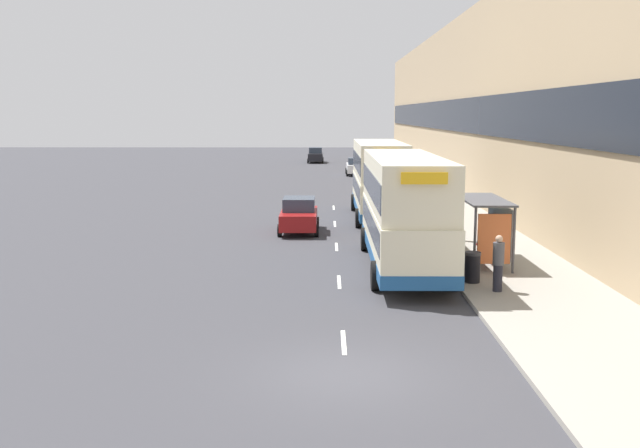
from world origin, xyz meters
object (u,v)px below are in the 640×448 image
at_px(double_decker_bus_near, 404,209).
at_px(pedestrian_at_shelter, 498,263).
at_px(double_decker_bus_ahead, 379,178).
at_px(litter_bin, 473,267).
at_px(car_0, 316,155).
at_px(car_1, 357,166).
at_px(car_2, 299,215).
at_px(pedestrian_2, 452,234).
at_px(pedestrian_1, 460,222).
at_px(bus_shelter, 489,219).

distance_m(double_decker_bus_near, pedestrian_at_shelter, 4.96).
height_order(double_decker_bus_ahead, litter_bin, double_decker_bus_ahead).
xyz_separation_m(car_0, car_1, (4.24, -17.70, -0.06)).
xyz_separation_m(double_decker_bus_ahead, pedestrian_at_shelter, (2.63, -17.10, -1.20)).
bearing_deg(car_1, double_decker_bus_near, -89.97).
xyz_separation_m(double_decker_bus_near, pedestrian_at_shelter, (2.64, -4.03, -1.20)).
bearing_deg(pedestrian_at_shelter, car_0, 96.18).
xyz_separation_m(double_decker_bus_ahead, car_2, (-4.30, -4.64, -1.43)).
xyz_separation_m(car_2, pedestrian_2, (6.46, -6.56, 0.18)).
height_order(double_decker_bus_ahead, pedestrian_at_shelter, double_decker_bus_ahead).
xyz_separation_m(car_0, pedestrian_2, (6.43, -57.81, 0.13)).
xyz_separation_m(double_decker_bus_ahead, litter_bin, (2.07, -15.85, -1.61)).
height_order(car_1, pedestrian_at_shelter, pedestrian_at_shelter).
distance_m(pedestrian_1, pedestrian_2, 3.56).
relative_size(bus_shelter, car_0, 0.93).
relative_size(bus_shelter, double_decker_bus_near, 0.39).
distance_m(bus_shelter, pedestrian_1, 5.09).
bearing_deg(bus_shelter, pedestrian_2, 125.53).
xyz_separation_m(bus_shelter, pedestrian_1, (-0.16, 5.01, -0.88)).
xyz_separation_m(double_decker_bus_ahead, pedestrian_1, (3.13, -7.77, -1.28)).
distance_m(car_2, pedestrian_at_shelter, 14.26).
xyz_separation_m(double_decker_bus_ahead, car_0, (-4.27, 46.61, -1.39)).
bearing_deg(double_decker_bus_ahead, litter_bin, -82.57).
height_order(bus_shelter, pedestrian_2, bus_shelter).
relative_size(double_decker_bus_near, pedestrian_1, 6.47).
distance_m(bus_shelter, double_decker_bus_near, 3.34).
relative_size(double_decker_bus_ahead, litter_bin, 9.70).
relative_size(pedestrian_2, litter_bin, 1.65).
bearing_deg(double_decker_bus_near, car_1, 90.03).
bearing_deg(car_2, double_decker_bus_ahead, -132.84).
bearing_deg(double_decker_bus_near, double_decker_bus_ahead, 89.96).
bearing_deg(litter_bin, car_0, 95.79).
bearing_deg(pedestrian_1, pedestrian_2, -105.80).
bearing_deg(double_decker_bus_ahead, car_1, 90.06).
height_order(double_decker_bus_near, double_decker_bus_ahead, same).
relative_size(pedestrian_at_shelter, pedestrian_1, 1.10).
bearing_deg(bus_shelter, double_decker_bus_near, -174.94).
bearing_deg(car_0, litter_bin, 95.79).
bearing_deg(car_2, pedestrian_2, 134.58).
distance_m(double_decker_bus_ahead, car_2, 6.49).
relative_size(double_decker_bus_near, litter_bin, 10.37).
bearing_deg(bus_shelter, car_2, 133.00).
height_order(double_decker_bus_ahead, car_2, double_decker_bus_ahead).
distance_m(car_0, car_1, 18.20).
height_order(bus_shelter, pedestrian_at_shelter, bus_shelter).
relative_size(double_decker_bus_ahead, car_0, 2.27).
bearing_deg(car_2, pedestrian_1, 157.17).
xyz_separation_m(bus_shelter, double_decker_bus_ahead, (-3.29, 12.78, 0.41)).
relative_size(car_1, pedestrian_1, 2.65).
relative_size(bus_shelter, pedestrian_1, 2.50).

